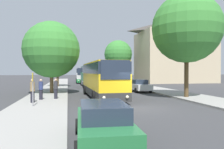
% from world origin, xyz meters
% --- Properties ---
extents(ground_plane, '(300.00, 300.00, 0.00)m').
position_xyz_m(ground_plane, '(0.00, 0.00, 0.00)').
color(ground_plane, '#38383A').
rests_on(ground_plane, ground).
extents(sidewalk_left, '(4.00, 120.00, 0.15)m').
position_xyz_m(sidewalk_left, '(-7.00, 0.00, 0.07)').
color(sidewalk_left, gray).
rests_on(sidewalk_left, ground_plane).
extents(building_right_background, '(16.44, 11.16, 15.06)m').
position_xyz_m(building_right_background, '(19.70, 32.98, 7.53)').
color(building_right_background, '#C6B28E').
rests_on(building_right_background, ground_plane).
extents(bus_front, '(3.07, 11.30, 3.44)m').
position_xyz_m(bus_front, '(-1.70, 6.53, 1.84)').
color(bus_front, '#2D2D2D').
rests_on(bus_front, ground_plane).
extents(bus_middle, '(2.79, 12.18, 3.49)m').
position_xyz_m(bus_middle, '(-1.35, 22.37, 1.86)').
color(bus_middle, silver).
rests_on(bus_middle, ground_plane).
extents(bus_rear, '(3.03, 12.05, 3.34)m').
position_xyz_m(bus_rear, '(-1.75, 36.73, 1.79)').
color(bus_rear, '#238942').
rests_on(bus_rear, ground_plane).
extents(parked_car_left_curb, '(2.09, 4.75, 1.49)m').
position_xyz_m(parked_car_left_curb, '(-3.78, -7.16, 0.77)').
color(parked_car_left_curb, '#236B38').
rests_on(parked_car_left_curb, ground_plane).
extents(parked_car_right_near, '(2.11, 4.72, 1.55)m').
position_xyz_m(parked_car_right_near, '(3.88, 11.71, 0.80)').
color(parked_car_right_near, silver).
rests_on(parked_car_right_near, ground_plane).
extents(parked_car_right_far, '(2.21, 4.06, 1.54)m').
position_xyz_m(parked_car_right_far, '(4.13, 19.94, 0.80)').
color(parked_car_right_far, slate).
rests_on(parked_car_right_far, ground_plane).
extents(bus_stop_sign, '(0.08, 0.45, 2.38)m').
position_xyz_m(bus_stop_sign, '(-7.36, 1.29, 1.63)').
color(bus_stop_sign, gray).
rests_on(bus_stop_sign, sidewalk_left).
extents(pedestrian_waiting_near, '(0.36, 0.36, 1.78)m').
position_xyz_m(pedestrian_waiting_near, '(-6.03, 5.26, 1.05)').
color(pedestrian_waiting_near, '#23232D').
rests_on(pedestrian_waiting_near, sidewalk_left).
extents(pedestrian_waiting_far, '(0.36, 0.36, 1.77)m').
position_xyz_m(pedestrian_waiting_far, '(-7.25, 4.89, 1.05)').
color(pedestrian_waiting_far, '#23232D').
rests_on(pedestrian_waiting_far, sidewalk_left).
extents(pedestrian_walking_back, '(0.36, 0.36, 1.85)m').
position_xyz_m(pedestrian_walking_back, '(-7.67, 3.13, 1.09)').
color(pedestrian_walking_back, '#23232D').
rests_on(pedestrian_walking_back, sidewalk_left).
extents(tree_left_near, '(4.10, 4.10, 6.72)m').
position_xyz_m(tree_left_near, '(-6.61, 21.93, 4.80)').
color(tree_left_near, brown).
rests_on(tree_left_near, sidewalk_left).
extents(tree_left_far, '(6.35, 6.35, 8.06)m').
position_xyz_m(tree_left_far, '(-6.77, 10.82, 5.03)').
color(tree_left_far, brown).
rests_on(tree_left_far, sidewalk_left).
extents(tree_right_near, '(6.57, 6.57, 9.82)m').
position_xyz_m(tree_right_near, '(6.11, 4.27, 6.67)').
color(tree_right_near, '#513D23').
rests_on(tree_right_near, sidewalk_right).
extents(tree_right_mid, '(6.27, 6.27, 9.48)m').
position_xyz_m(tree_right_mid, '(6.21, 33.47, 6.49)').
color(tree_right_mid, brown).
rests_on(tree_right_mid, sidewalk_right).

